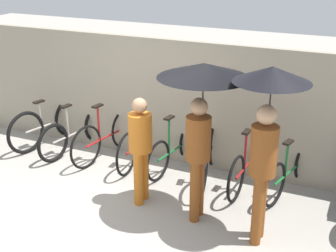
{
  "coord_description": "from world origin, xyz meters",
  "views": [
    {
      "loc": [
        3.07,
        -4.47,
        3.4
      ],
      "look_at": [
        0.5,
        1.13,
        1.0
      ],
      "focal_mm": 50.0,
      "sensor_mm": 36.0,
      "label": 1
    }
  ],
  "objects_px": {
    "parked_bicycle_4": "(175,148)",
    "pedestrian_center": "(202,94)",
    "pedestrian_trailing": "(268,113)",
    "parked_bicycle_3": "(140,141)",
    "parked_bicycle_7": "(291,170)",
    "parked_bicycle_0": "(49,124)",
    "parked_bicycle_6": "(249,162)",
    "parked_bicycle_2": "(107,136)",
    "parked_bicycle_5": "(209,155)",
    "pedestrian_leading": "(140,143)",
    "parked_bicycle_1": "(77,132)"
  },
  "relations": [
    {
      "from": "parked_bicycle_3",
      "to": "pedestrian_center",
      "type": "distance_m",
      "value": 2.26
    },
    {
      "from": "parked_bicycle_1",
      "to": "parked_bicycle_2",
      "type": "bearing_deg",
      "value": -80.77
    },
    {
      "from": "parked_bicycle_6",
      "to": "parked_bicycle_2",
      "type": "bearing_deg",
      "value": 93.46
    },
    {
      "from": "parked_bicycle_7",
      "to": "parked_bicycle_6",
      "type": "bearing_deg",
      "value": 106.34
    },
    {
      "from": "parked_bicycle_4",
      "to": "pedestrian_center",
      "type": "distance_m",
      "value": 1.95
    },
    {
      "from": "parked_bicycle_3",
      "to": "parked_bicycle_5",
      "type": "relative_size",
      "value": 0.96
    },
    {
      "from": "parked_bicycle_1",
      "to": "pedestrian_leading",
      "type": "bearing_deg",
      "value": -111.19
    },
    {
      "from": "parked_bicycle_3",
      "to": "parked_bicycle_6",
      "type": "height_order",
      "value": "parked_bicycle_3"
    },
    {
      "from": "pedestrian_center",
      "to": "pedestrian_leading",
      "type": "bearing_deg",
      "value": 179.14
    },
    {
      "from": "parked_bicycle_3",
      "to": "parked_bicycle_5",
      "type": "bearing_deg",
      "value": -96.72
    },
    {
      "from": "parked_bicycle_1",
      "to": "pedestrian_trailing",
      "type": "relative_size",
      "value": 0.81
    },
    {
      "from": "parked_bicycle_2",
      "to": "pedestrian_trailing",
      "type": "bearing_deg",
      "value": -104.37
    },
    {
      "from": "parked_bicycle_3",
      "to": "pedestrian_center",
      "type": "xyz_separation_m",
      "value": [
        1.47,
        -1.11,
        1.31
      ]
    },
    {
      "from": "parked_bicycle_1",
      "to": "pedestrian_trailing",
      "type": "bearing_deg",
      "value": -99.9
    },
    {
      "from": "parked_bicycle_1",
      "to": "parked_bicycle_5",
      "type": "distance_m",
      "value": 2.45
    },
    {
      "from": "parked_bicycle_5",
      "to": "parked_bicycle_6",
      "type": "distance_m",
      "value": 0.62
    },
    {
      "from": "parked_bicycle_2",
      "to": "parked_bicycle_7",
      "type": "xyz_separation_m",
      "value": [
        3.07,
        0.07,
        -0.04
      ]
    },
    {
      "from": "parked_bicycle_6",
      "to": "pedestrian_trailing",
      "type": "relative_size",
      "value": 0.83
    },
    {
      "from": "parked_bicycle_0",
      "to": "parked_bicycle_5",
      "type": "bearing_deg",
      "value": -78.0
    },
    {
      "from": "parked_bicycle_3",
      "to": "pedestrian_trailing",
      "type": "relative_size",
      "value": 0.79
    },
    {
      "from": "parked_bicycle_7",
      "to": "parked_bicycle_0",
      "type": "bearing_deg",
      "value": 103.41
    },
    {
      "from": "parked_bicycle_0",
      "to": "parked_bicycle_7",
      "type": "height_order",
      "value": "parked_bicycle_7"
    },
    {
      "from": "parked_bicycle_2",
      "to": "parked_bicycle_4",
      "type": "distance_m",
      "value": 1.23
    },
    {
      "from": "parked_bicycle_2",
      "to": "parked_bicycle_4",
      "type": "height_order",
      "value": "parked_bicycle_2"
    },
    {
      "from": "parked_bicycle_1",
      "to": "pedestrian_center",
      "type": "relative_size",
      "value": 0.84
    },
    {
      "from": "parked_bicycle_0",
      "to": "pedestrian_center",
      "type": "xyz_separation_m",
      "value": [
        3.31,
        -1.1,
        1.3
      ]
    },
    {
      "from": "pedestrian_center",
      "to": "pedestrian_trailing",
      "type": "height_order",
      "value": "pedestrian_trailing"
    },
    {
      "from": "parked_bicycle_2",
      "to": "parked_bicycle_5",
      "type": "height_order",
      "value": "parked_bicycle_2"
    },
    {
      "from": "parked_bicycle_4",
      "to": "parked_bicycle_0",
      "type": "bearing_deg",
      "value": 97.4
    },
    {
      "from": "parked_bicycle_7",
      "to": "pedestrian_center",
      "type": "distance_m",
      "value": 2.01
    },
    {
      "from": "parked_bicycle_7",
      "to": "pedestrian_trailing",
      "type": "relative_size",
      "value": 0.76
    },
    {
      "from": "parked_bicycle_7",
      "to": "pedestrian_leading",
      "type": "height_order",
      "value": "pedestrian_leading"
    },
    {
      "from": "parked_bicycle_5",
      "to": "pedestrian_leading",
      "type": "height_order",
      "value": "pedestrian_leading"
    },
    {
      "from": "pedestrian_leading",
      "to": "pedestrian_trailing",
      "type": "relative_size",
      "value": 0.71
    },
    {
      "from": "parked_bicycle_0",
      "to": "parked_bicycle_6",
      "type": "xyz_separation_m",
      "value": [
        3.68,
        -0.01,
        -0.02
      ]
    },
    {
      "from": "pedestrian_leading",
      "to": "pedestrian_center",
      "type": "distance_m",
      "value": 1.17
    },
    {
      "from": "pedestrian_trailing",
      "to": "parked_bicycle_3",
      "type": "bearing_deg",
      "value": 149.67
    },
    {
      "from": "parked_bicycle_0",
      "to": "pedestrian_center",
      "type": "bearing_deg",
      "value": -95.14
    },
    {
      "from": "parked_bicycle_5",
      "to": "pedestrian_trailing",
      "type": "bearing_deg",
      "value": -148.99
    },
    {
      "from": "pedestrian_leading",
      "to": "parked_bicycle_7",
      "type": "bearing_deg",
      "value": 29.11
    },
    {
      "from": "pedestrian_trailing",
      "to": "pedestrian_leading",
      "type": "bearing_deg",
      "value": 173.48
    },
    {
      "from": "parked_bicycle_0",
      "to": "parked_bicycle_2",
      "type": "distance_m",
      "value": 1.23
    },
    {
      "from": "parked_bicycle_4",
      "to": "parked_bicycle_5",
      "type": "xyz_separation_m",
      "value": [
        0.61,
        -0.1,
        0.04
      ]
    },
    {
      "from": "parked_bicycle_0",
      "to": "pedestrian_leading",
      "type": "relative_size",
      "value": 1.13
    },
    {
      "from": "parked_bicycle_1",
      "to": "parked_bicycle_0",
      "type": "bearing_deg",
      "value": 95.11
    },
    {
      "from": "parked_bicycle_4",
      "to": "parked_bicycle_7",
      "type": "relative_size",
      "value": 1.0
    },
    {
      "from": "parked_bicycle_5",
      "to": "parked_bicycle_7",
      "type": "xyz_separation_m",
      "value": [
        1.23,
        0.09,
        -0.04
      ]
    },
    {
      "from": "parked_bicycle_2",
      "to": "pedestrian_center",
      "type": "distance_m",
      "value": 2.67
    },
    {
      "from": "parked_bicycle_2",
      "to": "pedestrian_leading",
      "type": "xyz_separation_m",
      "value": [
        1.23,
        -1.08,
        0.5
      ]
    },
    {
      "from": "pedestrian_center",
      "to": "parked_bicycle_4",
      "type": "bearing_deg",
      "value": 124.48
    }
  ]
}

